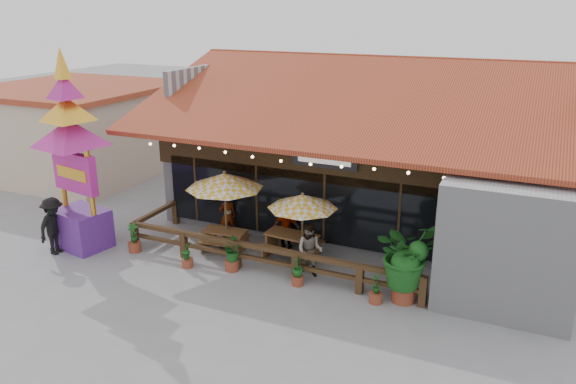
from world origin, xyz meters
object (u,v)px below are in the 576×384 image
at_px(umbrella_left, 225,181).
at_px(umbrella_right, 303,202).
at_px(picnic_table_right, 292,241).
at_px(pedestrian, 54,226).
at_px(picnic_table_left, 225,237).
at_px(tropical_plant, 406,255).
at_px(thai_sign_tower, 71,138).

xyz_separation_m(umbrella_left, umbrella_right, (2.76, 0.05, -0.33)).
height_order(picnic_table_right, pedestrian, pedestrian).
height_order(umbrella_left, picnic_table_left, umbrella_left).
height_order(umbrella_right, pedestrian, umbrella_right).
bearing_deg(pedestrian, tropical_plant, -87.32).
bearing_deg(umbrella_left, picnic_table_left, -93.68).
distance_m(picnic_table_left, pedestrian, 5.63).
bearing_deg(tropical_plant, thai_sign_tower, -175.93).
relative_size(picnic_table_right, pedestrian, 0.94).
height_order(picnic_table_left, tropical_plant, tropical_plant).
xyz_separation_m(umbrella_left, pedestrian, (-4.99, -2.67, -1.43)).
distance_m(umbrella_left, picnic_table_left, 1.94).
height_order(umbrella_right, tropical_plant, tropical_plant).
bearing_deg(thai_sign_tower, picnic_table_left, 21.12).
relative_size(umbrella_right, pedestrian, 1.51).
bearing_deg(umbrella_right, tropical_plant, -17.91).
xyz_separation_m(umbrella_left, thai_sign_tower, (-4.59, -1.87, 1.39)).
relative_size(umbrella_left, picnic_table_left, 1.89).
height_order(umbrella_left, picnic_table_right, umbrella_left).
xyz_separation_m(picnic_table_left, picnic_table_right, (2.31, 0.36, 0.08)).
xyz_separation_m(picnic_table_right, thai_sign_tower, (-6.89, -2.13, 3.24)).
distance_m(umbrella_left, pedestrian, 5.84).
xyz_separation_m(umbrella_right, tropical_plant, (3.56, -1.15, -0.68)).
xyz_separation_m(picnic_table_left, thai_sign_tower, (-4.58, -1.77, 3.33)).
distance_m(picnic_table_right, thai_sign_tower, 7.91).
bearing_deg(picnic_table_right, umbrella_left, -173.50).
xyz_separation_m(umbrella_right, pedestrian, (-7.76, -2.72, -1.09)).
relative_size(thai_sign_tower, tropical_plant, 2.94).
bearing_deg(picnic_table_right, thai_sign_tower, -162.78).
relative_size(umbrella_right, picnic_table_right, 1.61).
bearing_deg(thai_sign_tower, umbrella_left, 22.20).
relative_size(picnic_table_right, thai_sign_tower, 0.26).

